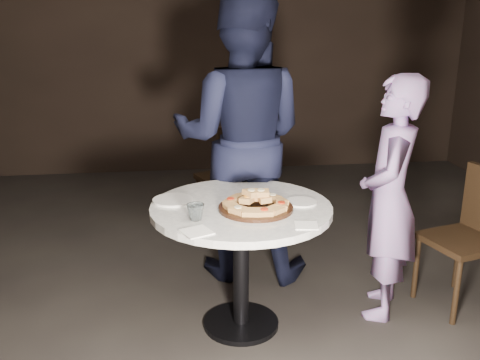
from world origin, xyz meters
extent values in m
plane|color=black|center=(0.00, 0.00, 0.00)|extent=(7.00, 7.00, 0.00)
cylinder|color=black|center=(-0.03, 0.12, 0.01)|extent=(0.57, 0.57, 0.03)
cylinder|color=black|center=(-0.03, 0.12, 0.37)|extent=(0.12, 0.12, 0.69)
cylinder|color=silver|center=(-0.03, 0.12, 0.73)|extent=(1.30, 1.30, 0.04)
cylinder|color=black|center=(0.04, 0.05, 0.76)|extent=(0.48, 0.48, 0.02)
cube|color=#BF884A|center=(0.16, 0.00, 0.78)|extent=(0.08, 0.10, 0.04)
cylinder|color=red|center=(0.16, 0.00, 0.80)|extent=(0.05, 0.05, 0.01)
cube|color=#BF884A|center=(0.17, 0.07, 0.78)|extent=(0.09, 0.10, 0.04)
cube|color=#BF884A|center=(0.14, 0.14, 0.78)|extent=(0.10, 0.11, 0.04)
cylinder|color=beige|center=(0.14, 0.14, 0.80)|extent=(0.05, 0.05, 0.01)
cube|color=#BF884A|center=(0.08, 0.18, 0.78)|extent=(0.11, 0.10, 0.04)
cube|color=#BF884A|center=(0.01, 0.19, 0.78)|extent=(0.09, 0.07, 0.04)
cylinder|color=red|center=(0.01, 0.19, 0.80)|extent=(0.04, 0.04, 0.01)
cube|color=#BF884A|center=(-0.05, 0.16, 0.78)|extent=(0.11, 0.11, 0.04)
cube|color=#BF884A|center=(-0.09, 0.10, 0.78)|extent=(0.10, 0.11, 0.04)
cylinder|color=red|center=(-0.09, 0.10, 0.80)|extent=(0.05, 0.05, 0.01)
cube|color=#BF884A|center=(-0.10, 0.03, 0.78)|extent=(0.09, 0.10, 0.04)
cube|color=#BF884A|center=(-0.07, -0.04, 0.78)|extent=(0.11, 0.11, 0.04)
cylinder|color=beige|center=(-0.07, -0.04, 0.80)|extent=(0.06, 0.06, 0.01)
cube|color=#BF884A|center=(-0.01, -0.08, 0.78)|extent=(0.10, 0.08, 0.04)
cube|color=#BF884A|center=(0.06, -0.09, 0.78)|extent=(0.09, 0.07, 0.04)
cylinder|color=red|center=(0.06, -0.09, 0.80)|extent=(0.04, 0.04, 0.01)
cube|color=#BF884A|center=(0.12, -0.06, 0.78)|extent=(0.11, 0.10, 0.04)
cube|color=#BF884A|center=(0.08, 0.05, 0.81)|extent=(0.08, 0.09, 0.03)
cylinder|color=#2D6B1E|center=(0.08, 0.05, 0.82)|extent=(0.04, 0.04, 0.01)
cube|color=#BF884A|center=(0.03, 0.09, 0.81)|extent=(0.09, 0.10, 0.03)
cylinder|color=beige|center=(0.03, 0.09, 0.82)|extent=(0.05, 0.05, 0.01)
cube|color=#BF884A|center=(-0.01, 0.05, 0.81)|extent=(0.10, 0.11, 0.03)
cylinder|color=orange|center=(-0.01, 0.05, 0.82)|extent=(0.05, 0.05, 0.01)
cube|color=#BF884A|center=(0.01, 0.06, 0.84)|extent=(0.10, 0.11, 0.04)
cylinder|color=beige|center=(0.01, 0.06, 0.85)|extent=(0.05, 0.05, 0.01)
cube|color=#BF884A|center=(0.06, 0.06, 0.84)|extent=(0.09, 0.07, 0.04)
cylinder|color=beige|center=(0.06, 0.06, 0.85)|extent=(0.04, 0.04, 0.01)
cylinder|color=white|center=(-0.40, 0.24, 0.75)|extent=(0.25, 0.25, 0.01)
cylinder|color=white|center=(0.30, 0.12, 0.75)|extent=(0.19, 0.19, 0.01)
imported|color=silver|center=(-0.29, -0.06, 0.79)|extent=(0.10, 0.10, 0.08)
cube|color=white|center=(-0.29, -0.23, 0.75)|extent=(0.17, 0.17, 0.01)
cube|color=white|center=(0.25, -0.21, 0.75)|extent=(0.13, 0.13, 0.01)
cube|color=black|center=(0.05, 1.48, 0.48)|extent=(0.59, 0.59, 0.04)
cube|color=black|center=(0.14, 1.27, 0.73)|extent=(0.44, 0.21, 0.48)
cylinder|color=black|center=(0.16, 1.73, 0.24)|extent=(0.05, 0.05, 0.48)
cylinder|color=black|center=(-0.20, 1.59, 0.24)|extent=(0.05, 0.05, 0.48)
cylinder|color=black|center=(0.30, 1.37, 0.24)|extent=(0.05, 0.05, 0.48)
cylinder|color=black|center=(-0.06, 1.23, 0.24)|extent=(0.05, 0.05, 0.48)
cube|color=black|center=(1.33, 0.20, 0.43)|extent=(0.50, 0.50, 0.04)
cylinder|color=black|center=(1.11, 0.32, 0.21)|extent=(0.04, 0.04, 0.43)
cylinder|color=black|center=(1.21, -0.01, 0.21)|extent=(0.04, 0.04, 0.43)
cylinder|color=black|center=(1.44, 0.41, 0.21)|extent=(0.04, 0.04, 0.43)
imported|color=black|center=(0.05, 0.84, 0.96)|extent=(1.08, 0.93, 1.92)
imported|color=#866DA9|center=(0.84, 0.20, 0.72)|extent=(0.53, 0.62, 1.44)
camera|label=1|loc=(-0.38, -2.60, 1.74)|focal=40.00mm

